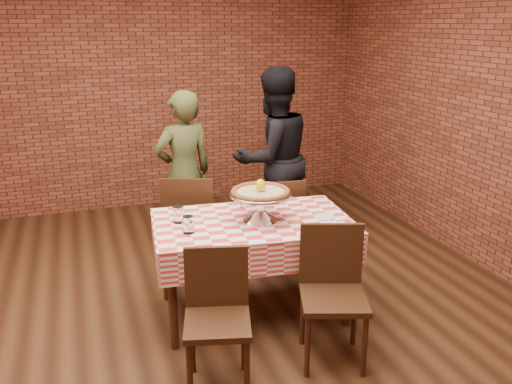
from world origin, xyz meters
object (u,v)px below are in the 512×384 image
table (253,267)px  pizza (261,193)px  pizza_stand (260,207)px  diner_olive (184,173)px  chair_far_left (191,222)px  chair_near_left (217,326)px  water_glass_right (178,215)px  chair_near_right (334,299)px  water_glass_left (188,225)px  diner_black (273,158)px  chair_far_right (278,222)px  condiment_caddy (243,198)px

table → pizza: pizza is taller
table → pizza_stand: size_ratio=3.07×
pizza_stand → diner_olive: diner_olive is taller
chair_far_left → diner_olive: bearing=-75.0°
pizza_stand → chair_near_left: (-0.54, -0.77, -0.43)m
water_glass_right → pizza_stand: bearing=-14.1°
table → chair_near_right: bearing=-68.4°
water_glass_left → diner_black: size_ratio=0.07×
water_glass_left → chair_far_right: (0.97, 0.77, -0.39)m
table → condiment_caddy: condiment_caddy is taller
water_glass_left → chair_near_left: 0.80m
pizza → diner_black: diner_black is taller
water_glass_right → diner_olive: (0.29, 1.20, -0.04)m
table → diner_black: size_ratio=0.81×
pizza → water_glass_right: bearing=165.9°
pizza_stand → diner_black: 1.37m
table → chair_near_left: chair_near_left is taller
condiment_caddy → chair_near_left: condiment_caddy is taller
chair_near_right → pizza: bearing=127.0°
pizza → chair_near_right: size_ratio=0.48×
table → water_glass_right: water_glass_right is taller
water_glass_left → condiment_caddy: (0.53, 0.41, 0.01)m
pizza_stand → condiment_caddy: pizza_stand is taller
diner_black → water_glass_right: bearing=30.9°
table → chair_far_left: chair_far_left is taller
chair_far_right → diner_olive: bearing=-35.8°
chair_far_left → diner_black: (0.91, 0.37, 0.42)m
chair_near_left → chair_near_right: 0.78m
pizza → chair_far_right: bearing=59.0°
pizza_stand → water_glass_right: bearing=165.9°
condiment_caddy → diner_black: size_ratio=0.08×
water_glass_right → diner_black: 1.59m
table → pizza_stand: 0.49m
chair_far_right → pizza: bearing=65.5°
pizza → water_glass_left: bearing=-172.7°
table → diner_olive: diner_olive is taller
diner_black → chair_far_right: bearing=61.7°
pizza → condiment_caddy: (-0.02, 0.34, -0.14)m
chair_near_left → diner_olive: diner_olive is taller
pizza → water_glass_right: pizza is taller
condiment_caddy → water_glass_left: bearing=-150.9°
water_glass_left → condiment_caddy: size_ratio=0.87×
condiment_caddy → chair_near_left: 1.28m
chair_near_left → diner_olive: bearing=98.0°
chair_far_left → diner_black: diner_black is taller
pizza_stand → condiment_caddy: (-0.02, 0.34, -0.03)m
pizza_stand → chair_near_right: (0.24, -0.73, -0.41)m
pizza → diner_olive: 1.39m
chair_near_right → diner_black: bearing=99.5°
pizza → diner_olive: size_ratio=0.27×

